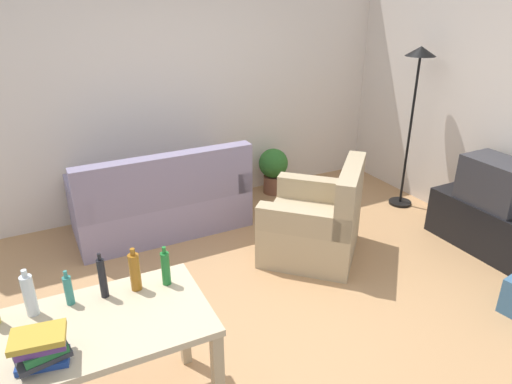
{
  "coord_description": "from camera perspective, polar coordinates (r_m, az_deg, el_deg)",
  "views": [
    {
      "loc": [
        -1.58,
        -2.74,
        2.37
      ],
      "look_at": [
        0.1,
        0.5,
        0.75
      ],
      "focal_mm": 32.48,
      "sensor_mm": 36.0,
      "label": 1
    }
  ],
  "objects": [
    {
      "name": "bottle_dark",
      "position": [
        2.76,
        -18.38,
        -9.98
      ],
      "size": [
        0.04,
        0.04,
        0.28
      ],
      "color": "black",
      "rests_on": "desk"
    },
    {
      "name": "bottle_green",
      "position": [
        2.79,
        -11.07,
        -9.15
      ],
      "size": [
        0.05,
        0.05,
        0.25
      ],
      "color": "#1E722D",
      "rests_on": "desk"
    },
    {
      "name": "wall_rear",
      "position": [
        5.29,
        -9.69,
        12.47
      ],
      "size": [
        5.2,
        0.1,
        2.7
      ],
      "primitive_type": "cube",
      "color": "silver",
      "rests_on": "ground_plane"
    },
    {
      "name": "armchair",
      "position": [
        4.44,
        7.54,
        -3.79
      ],
      "size": [
        1.23,
        1.23,
        0.92
      ],
      "rotation": [
        0.0,
        0.0,
        3.93
      ],
      "color": "tan",
      "rests_on": "ground_plane"
    },
    {
      "name": "desk",
      "position": [
        2.72,
        -18.99,
        -16.83
      ],
      "size": [
        1.21,
        0.72,
        0.76
      ],
      "rotation": [
        0.0,
        0.0,
        -0.02
      ],
      "color": "#C6B28E",
      "rests_on": "ground_plane"
    },
    {
      "name": "couch",
      "position": [
        4.93,
        -11.48,
        -1.32
      ],
      "size": [
        1.76,
        0.84,
        0.92
      ],
      "rotation": [
        0.0,
        0.0,
        3.14
      ],
      "color": "gray",
      "rests_on": "ground_plane"
    },
    {
      "name": "book_stack",
      "position": [
        2.46,
        -24.92,
        -16.96
      ],
      "size": [
        0.26,
        0.21,
        0.17
      ],
      "color": "navy",
      "rests_on": "desk"
    },
    {
      "name": "bottle_clear",
      "position": [
        2.77,
        -26.14,
        -11.31
      ],
      "size": [
        0.06,
        0.06,
        0.28
      ],
      "color": "silver",
      "rests_on": "desk"
    },
    {
      "name": "torchiere_lamp",
      "position": [
        5.38,
        19.14,
        12.39
      ],
      "size": [
        0.32,
        0.32,
        1.81
      ],
      "color": "black",
      "rests_on": "ground_plane"
    },
    {
      "name": "potted_plant",
      "position": [
        5.72,
        2.14,
        3.0
      ],
      "size": [
        0.36,
        0.36,
        0.57
      ],
      "color": "brown",
      "rests_on": "ground_plane"
    },
    {
      "name": "bottle_amber",
      "position": [
        2.78,
        -14.69,
        -9.44
      ],
      "size": [
        0.06,
        0.06,
        0.27
      ],
      "color": "#9E6019",
      "rests_on": "desk"
    },
    {
      "name": "ground_plane",
      "position": [
        3.96,
        2.09,
        -13.04
      ],
      "size": [
        5.2,
        4.4,
        0.02
      ],
      "primitive_type": "cube",
      "color": "tan"
    },
    {
      "name": "tv",
      "position": [
        4.87,
        27.53,
        1.05
      ],
      "size": [
        0.41,
        0.6,
        0.44
      ],
      "rotation": [
        0.0,
        0.0,
        1.57
      ],
      "color": "#2D2D33",
      "rests_on": "tv_stand"
    },
    {
      "name": "tv_stand",
      "position": [
        5.05,
        26.52,
        -3.77
      ],
      "size": [
        0.44,
        1.1,
        0.48
      ],
      "rotation": [
        0.0,
        0.0,
        1.57
      ],
      "color": "black",
      "rests_on": "ground_plane"
    },
    {
      "name": "bottle_tall",
      "position": [
        2.79,
        -22.09,
        -11.1
      ],
      "size": [
        0.05,
        0.05,
        0.21
      ],
      "color": "teal",
      "rests_on": "desk"
    }
  ]
}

